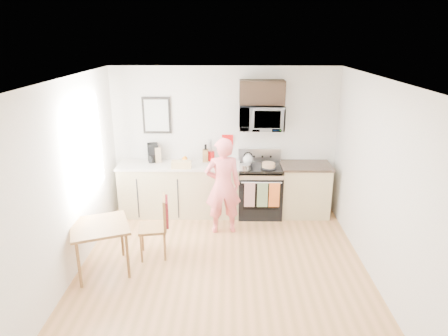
{
  "coord_description": "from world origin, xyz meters",
  "views": [
    {
      "loc": [
        0.08,
        -4.66,
        3.11
      ],
      "look_at": [
        0.01,
        1.0,
        1.21
      ],
      "focal_mm": 32.0,
      "sensor_mm": 36.0,
      "label": 1
    }
  ],
  "objects_px": {
    "range": "(260,191)",
    "dining_table": "(100,230)",
    "person": "(223,186)",
    "microwave": "(261,117)",
    "cake": "(269,166)",
    "chair": "(161,218)"
  },
  "relations": [
    {
      "from": "microwave",
      "to": "person",
      "type": "distance_m",
      "value": 1.39
    },
    {
      "from": "cake",
      "to": "microwave",
      "type": "bearing_deg",
      "value": 119.04
    },
    {
      "from": "dining_table",
      "to": "person",
      "type": "bearing_deg",
      "value": 36.13
    },
    {
      "from": "microwave",
      "to": "chair",
      "type": "height_order",
      "value": "microwave"
    },
    {
      "from": "chair",
      "to": "cake",
      "type": "relative_size",
      "value": 3.39
    },
    {
      "from": "dining_table",
      "to": "microwave",
      "type": "bearing_deg",
      "value": 40.82
    },
    {
      "from": "person",
      "to": "chair",
      "type": "relative_size",
      "value": 1.74
    },
    {
      "from": "range",
      "to": "person",
      "type": "relative_size",
      "value": 0.73
    },
    {
      "from": "person",
      "to": "chair",
      "type": "height_order",
      "value": "person"
    },
    {
      "from": "person",
      "to": "dining_table",
      "type": "relative_size",
      "value": 1.92
    },
    {
      "from": "chair",
      "to": "cake",
      "type": "bearing_deg",
      "value": 29.65
    },
    {
      "from": "range",
      "to": "chair",
      "type": "distance_m",
      "value": 2.11
    },
    {
      "from": "microwave",
      "to": "cake",
      "type": "bearing_deg",
      "value": -60.96
    },
    {
      "from": "range",
      "to": "microwave",
      "type": "bearing_deg",
      "value": 90.06
    },
    {
      "from": "range",
      "to": "dining_table",
      "type": "xyz_separation_m",
      "value": [
        -2.28,
        -1.87,
        0.18
      ]
    },
    {
      "from": "chair",
      "to": "dining_table",
      "type": "bearing_deg",
      "value": -159.7
    },
    {
      "from": "range",
      "to": "dining_table",
      "type": "height_order",
      "value": "range"
    },
    {
      "from": "microwave",
      "to": "cake",
      "type": "height_order",
      "value": "microwave"
    },
    {
      "from": "microwave",
      "to": "dining_table",
      "type": "xyz_separation_m",
      "value": [
        -2.28,
        -1.97,
        -1.15
      ]
    },
    {
      "from": "microwave",
      "to": "range",
      "type": "bearing_deg",
      "value": -89.94
    },
    {
      "from": "range",
      "to": "chair",
      "type": "bearing_deg",
      "value": -136.55
    },
    {
      "from": "range",
      "to": "person",
      "type": "height_order",
      "value": "person"
    }
  ]
}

